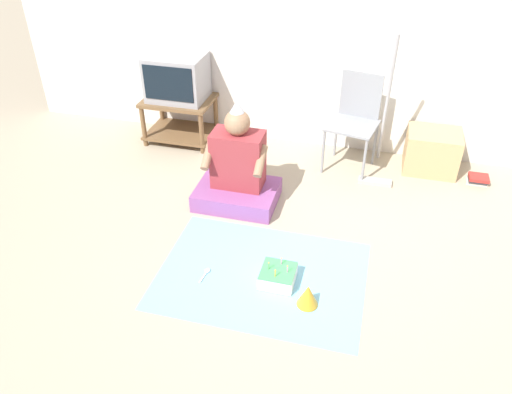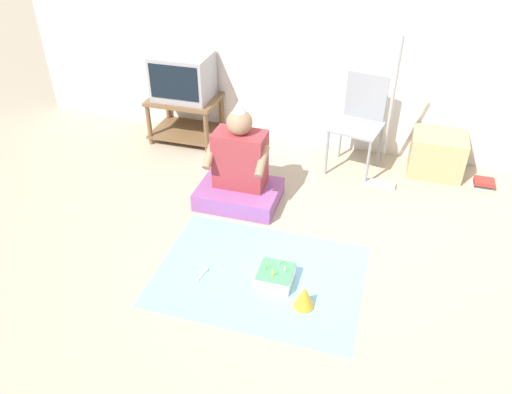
% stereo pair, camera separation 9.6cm
% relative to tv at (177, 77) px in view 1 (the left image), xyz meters
% --- Properties ---
extents(ground_plane, '(16.00, 16.00, 0.00)m').
position_rel_tv_xyz_m(ground_plane, '(1.55, -1.69, -0.63)').
color(ground_plane, tan).
extents(wall_back, '(6.40, 0.06, 2.55)m').
position_rel_tv_xyz_m(wall_back, '(1.55, 0.26, 0.64)').
color(wall_back, silver).
rests_on(wall_back, ground_plane).
extents(tv_stand, '(0.65, 0.48, 0.43)m').
position_rel_tv_xyz_m(tv_stand, '(0.00, -0.01, -0.38)').
color(tv_stand, brown).
rests_on(tv_stand, ground_plane).
extents(tv, '(0.52, 0.42, 0.41)m').
position_rel_tv_xyz_m(tv, '(0.00, 0.00, 0.00)').
color(tv, '#99999E').
rests_on(tv, tv_stand).
extents(folding_chair, '(0.47, 0.46, 0.83)m').
position_rel_tv_xyz_m(folding_chair, '(1.65, -0.08, -0.16)').
color(folding_chair, gray).
rests_on(folding_chair, ground_plane).
extents(cardboard_box_stack, '(0.45, 0.37, 0.36)m').
position_rel_tv_xyz_m(cardboard_box_stack, '(2.34, 0.01, -0.45)').
color(cardboard_box_stack, tan).
rests_on(cardboard_box_stack, ground_plane).
extents(dust_mop, '(0.28, 0.46, 1.28)m').
position_rel_tv_xyz_m(dust_mop, '(1.90, -0.23, -0.25)').
color(dust_mop, '#B2ADA3').
rests_on(dust_mop, ground_plane).
extents(book_pile, '(0.18, 0.13, 0.07)m').
position_rel_tv_xyz_m(book_pile, '(2.74, -0.12, -0.60)').
color(book_pile, beige).
rests_on(book_pile, ground_plane).
extents(person_seated, '(0.64, 0.48, 0.86)m').
position_rel_tv_xyz_m(person_seated, '(0.83, -0.89, -0.37)').
color(person_seated, '#8C4C8C').
rests_on(person_seated, ground_plane).
extents(party_cloth, '(1.36, 1.00, 0.01)m').
position_rel_tv_xyz_m(party_cloth, '(1.23, -1.70, -0.63)').
color(party_cloth, '#7FC6E0').
rests_on(party_cloth, ground_plane).
extents(birthday_cake, '(0.22, 0.22, 0.16)m').
position_rel_tv_xyz_m(birthday_cake, '(1.35, -1.73, -0.58)').
color(birthday_cake, white).
rests_on(birthday_cake, party_cloth).
extents(party_hat_blue, '(0.14, 0.14, 0.15)m').
position_rel_tv_xyz_m(party_hat_blue, '(1.57, -1.88, -0.55)').
color(party_hat_blue, gold).
rests_on(party_hat_blue, party_cloth).
extents(plastic_spoon_near, '(0.04, 0.15, 0.01)m').
position_rel_tv_xyz_m(plastic_spoon_near, '(0.87, -1.77, -0.62)').
color(plastic_spoon_near, white).
rests_on(plastic_spoon_near, party_cloth).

